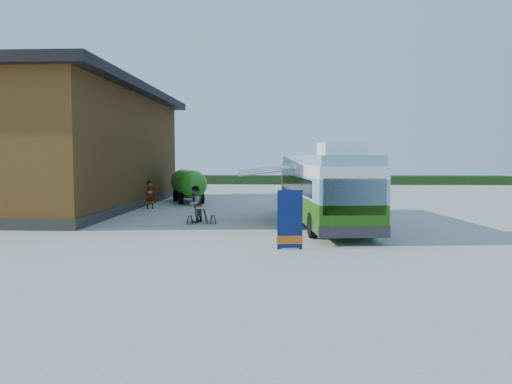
# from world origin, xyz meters

# --- Properties ---
(ground) EXTENTS (100.00, 100.00, 0.00)m
(ground) POSITION_xyz_m (0.00, 0.00, 0.00)
(ground) COLOR #BCB7AD
(ground) RESTS_ON ground
(barn) EXTENTS (9.60, 21.20, 7.50)m
(barn) POSITION_xyz_m (-10.50, 10.00, 3.59)
(barn) COLOR brown
(barn) RESTS_ON ground
(hedge) EXTENTS (40.00, 3.00, 1.00)m
(hedge) POSITION_xyz_m (8.00, 38.00, 0.50)
(hedge) COLOR #264419
(hedge) RESTS_ON ground
(bus) EXTENTS (3.88, 12.26, 3.70)m
(bus) POSITION_xyz_m (4.18, 2.77, 1.77)
(bus) COLOR #347713
(bus) RESTS_ON ground
(awning) EXTENTS (2.91, 4.23, 0.51)m
(awning) POSITION_xyz_m (1.64, 2.95, 2.70)
(awning) COLOR white
(awning) RESTS_ON ground
(banner) EXTENTS (0.88, 0.25, 2.03)m
(banner) POSITION_xyz_m (2.57, -3.75, 0.83)
(banner) COLOR #0B1955
(banner) RESTS_ON ground
(picnic_table) EXTENTS (1.53, 1.40, 0.78)m
(picnic_table) POSITION_xyz_m (-1.54, 2.88, 0.58)
(picnic_table) COLOR tan
(picnic_table) RESTS_ON ground
(person_a) EXTENTS (0.75, 0.68, 1.71)m
(person_a) POSITION_xyz_m (-5.70, 9.20, 0.86)
(person_a) COLOR #999999
(person_a) RESTS_ON ground
(person_b) EXTENTS (0.91, 1.02, 1.75)m
(person_b) POSITION_xyz_m (-1.88, 3.05, 0.88)
(person_b) COLOR #999999
(person_b) RESTS_ON ground
(slurry_tanker) EXTENTS (3.22, 5.80, 2.26)m
(slurry_tanker) POSITION_xyz_m (-4.22, 13.61, 1.30)
(slurry_tanker) COLOR #2B931A
(slurry_tanker) RESTS_ON ground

